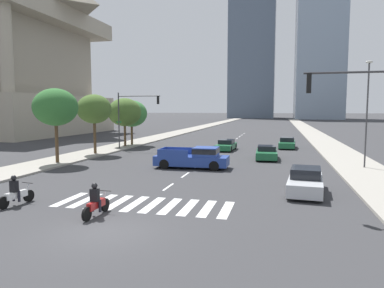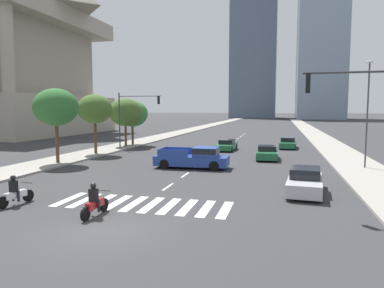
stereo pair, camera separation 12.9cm
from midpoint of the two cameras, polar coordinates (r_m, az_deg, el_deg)
ground_plane at (r=14.35m, az=-13.64°, el=-13.37°), size 800.00×800.00×0.00m
sidewalk_east at (r=42.69m, az=22.12°, el=-0.92°), size 4.00×260.00×0.15m
sidewalk_west at (r=46.27m, az=-10.24°, el=-0.12°), size 4.00×260.00×0.15m
crosswalk_near at (r=17.80m, az=-7.66°, el=-9.50°), size 8.55×2.89×0.01m
lane_divider_center at (r=44.66m, az=5.65°, el=-0.35°), size 0.14×50.00×0.01m
motorcycle_lead at (r=19.27m, az=-26.22°, el=-7.09°), size 0.70×2.08×1.49m
motorcycle_trailing at (r=16.17m, az=-15.05°, el=-9.07°), size 0.70×2.10×1.49m
pickup_truck at (r=27.95m, az=0.66°, el=-2.23°), size 5.76×2.18×1.67m
sedan_green_0 at (r=40.28m, az=5.65°, el=-0.21°), size 1.98×4.67×1.20m
sedan_green_1 at (r=33.68m, az=12.01°, el=-1.41°), size 1.99×4.38×1.24m
sedan_green_2 at (r=43.75m, az=15.14°, el=0.13°), size 2.03×4.67×1.28m
sedan_silver_3 at (r=20.77m, az=17.76°, el=-5.75°), size 2.18×4.72×1.39m
traffic_signal_near at (r=17.65m, az=26.29°, el=4.84°), size 4.56×0.28×6.50m
traffic_signal_far at (r=40.61m, az=-9.14°, el=5.36°), size 5.26×0.28×6.31m
street_lamp_east at (r=30.21m, az=26.37°, el=5.36°), size 0.50×0.24×8.09m
street_tree_nearest at (r=31.82m, az=-20.81°, el=5.50°), size 3.65×3.65×6.19m
street_tree_second at (r=37.26m, az=-15.19°, el=5.39°), size 3.44×3.44×5.94m
street_tree_third at (r=43.77m, az=-10.53°, el=5.01°), size 3.97×3.97×5.78m
street_tree_fourth at (r=45.67m, az=-9.44°, el=4.81°), size 3.91×3.91×5.57m
war_memorial at (r=77.21m, az=-28.20°, el=16.01°), size 30.30×30.30×38.02m
office_tower_left_skyline at (r=194.34m, az=10.01°, el=19.69°), size 22.43×23.31×105.35m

